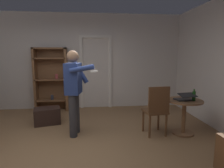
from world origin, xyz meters
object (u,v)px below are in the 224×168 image
Objects in this scene: bookshelf at (51,77)px; side_table at (184,111)px; bottle_on_table at (194,96)px; laptop at (185,98)px; wooden_chair at (156,109)px; suitcase_dark at (47,116)px; person_blue_shirt at (74,87)px.

side_table is at bearing -34.06° from bookshelf.
bottle_on_table is (0.14, -0.08, 0.32)m from side_table.
laptop is 0.17m from bottle_on_table.
bookshelf reaches higher than wooden_chair.
laptop is 0.65× the size of suitcase_dark.
bottle_on_table is at bearing -32.08° from suitcase_dark.
person_blue_shirt reaches higher than wooden_chair.
side_table is at bearing -31.43° from suitcase_dark.
bookshelf reaches higher than laptop.
suitcase_dark is (-2.86, 0.86, -0.29)m from side_table.
person_blue_shirt is 1.24m from suitcase_dark.
bookshelf is 1.38m from suitcase_dark.
person_blue_shirt is (-2.14, 0.23, 0.20)m from laptop.
suitcase_dark is at bearing 135.88° from person_blue_shirt.
side_table is 1.90× the size of laptop.
laptop is at bearing -6.20° from person_blue_shirt.
laptop reaches higher than side_table.
person_blue_shirt is at bearing -58.72° from suitcase_dark.
laptop is at bearing -2.62° from wooden_chair.
laptop is at bearing -119.44° from side_table.
wooden_chair reaches higher than bottle_on_table.
bookshelf is at bearing 113.80° from person_blue_shirt.
person_blue_shirt is at bearing 173.32° from bottle_on_table.
side_table is 2.22m from person_blue_shirt.
laptop is 0.59m from wooden_chair.
wooden_chair is (2.39, -2.02, -0.41)m from bookshelf.
suitcase_dark is at bearing -84.81° from bookshelf.
bottle_on_table is (3.10, -2.08, -0.16)m from bookshelf.
bookshelf is 3.61m from side_table.
bookshelf is at bearing 145.15° from laptop.
side_table is 0.28m from laptop.
wooden_chair is at bearing -40.24° from bookshelf.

